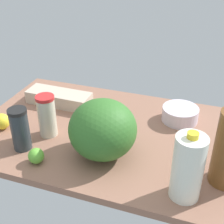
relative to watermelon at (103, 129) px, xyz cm
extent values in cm
cube|color=#8E614D|center=(-1.70, 15.57, -13.01)|extent=(120.00, 76.00, 3.00)
ellipsoid|color=#336C28|center=(0.00, 0.00, 0.00)|extent=(25.93, 25.93, 23.01)
cylinder|color=beige|center=(-26.75, 5.03, -2.99)|extent=(7.49, 7.49, 17.03)
cylinder|color=red|center=(-26.75, 5.03, 6.22)|extent=(7.72, 7.72, 1.40)
cylinder|color=#2A3338|center=(-31.94, -6.87, -3.30)|extent=(7.17, 7.17, 16.40)
cylinder|color=black|center=(-31.94, -6.87, 5.60)|extent=(7.39, 7.39, 1.40)
cylinder|color=white|center=(32.98, -11.67, 0.12)|extent=(10.08, 10.08, 23.25)
cylinder|color=yellow|center=(32.98, -11.67, 12.65)|extent=(3.53, 3.53, 1.80)
cylinder|color=silver|center=(24.62, 34.60, -8.21)|extent=(16.41, 16.41, 6.60)
cube|color=#C5B19C|center=(-34.96, 30.60, -8.29)|extent=(32.51, 11.81, 6.43)
sphere|color=#61B237|center=(-21.93, -13.05, -8.49)|extent=(6.03, 6.03, 6.03)
sphere|color=yellow|center=(-48.28, 2.30, -7.98)|extent=(7.06, 7.06, 7.06)
camera|label=1|loc=(35.09, -90.48, 65.49)|focal=50.00mm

